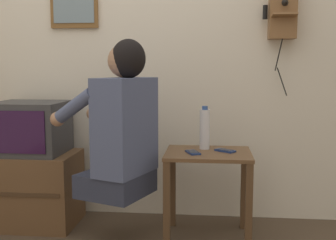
{
  "coord_description": "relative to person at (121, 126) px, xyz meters",
  "views": [
    {
      "loc": [
        0.47,
        -1.79,
        1.06
      ],
      "look_at": [
        0.22,
        0.7,
        0.75
      ],
      "focal_mm": 45.0,
      "sensor_mm": 36.0,
      "label": 1
    }
  ],
  "objects": [
    {
      "name": "wall_back",
      "position": [
        0.05,
        0.55,
        0.56
      ],
      "size": [
        6.8,
        0.05,
        2.55
      ],
      "color": "silver",
      "rests_on": "ground_plane"
    },
    {
      "name": "cell_phone_spare",
      "position": [
        0.61,
        0.15,
        -0.17
      ],
      "size": [
        0.13,
        0.12,
        0.01
      ],
      "rotation": [
        0.0,
        0.0,
        0.9
      ],
      "color": "navy",
      "rests_on": "side_table"
    },
    {
      "name": "cell_phone_held",
      "position": [
        0.42,
        0.07,
        -0.17
      ],
      "size": [
        0.1,
        0.14,
        0.01
      ],
      "rotation": [
        0.0,
        0.0,
        0.37
      ],
      "color": "navy",
      "rests_on": "side_table"
    },
    {
      "name": "wall_phone_antique",
      "position": [
        0.98,
        0.47,
        0.73
      ],
      "size": [
        0.22,
        0.18,
        0.81
      ],
      "color": "brown"
    },
    {
      "name": "person",
      "position": [
        0.0,
        0.0,
        0.0
      ],
      "size": [
        0.62,
        0.56,
        0.92
      ],
      "rotation": [
        0.0,
        0.0,
        1.2
      ],
      "color": "#2D3347",
      "rests_on": "ground_plane"
    },
    {
      "name": "tv_stand",
      "position": [
        -0.7,
        0.25,
        -0.47
      ],
      "size": [
        0.64,
        0.43,
        0.49
      ],
      "color": "brown",
      "rests_on": "ground_plane"
    },
    {
      "name": "side_table",
      "position": [
        0.51,
        0.13,
        -0.29
      ],
      "size": [
        0.52,
        0.43,
        0.55
      ],
      "color": "brown",
      "rests_on": "ground_plane"
    },
    {
      "name": "water_bottle",
      "position": [
        0.48,
        0.22,
        -0.04
      ],
      "size": [
        0.06,
        0.06,
        0.27
      ],
      "color": "silver",
      "rests_on": "side_table"
    },
    {
      "name": "television",
      "position": [
        -0.68,
        0.26,
        -0.06
      ],
      "size": [
        0.45,
        0.42,
        0.34
      ],
      "color": "#38383A",
      "rests_on": "tv_stand"
    }
  ]
}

